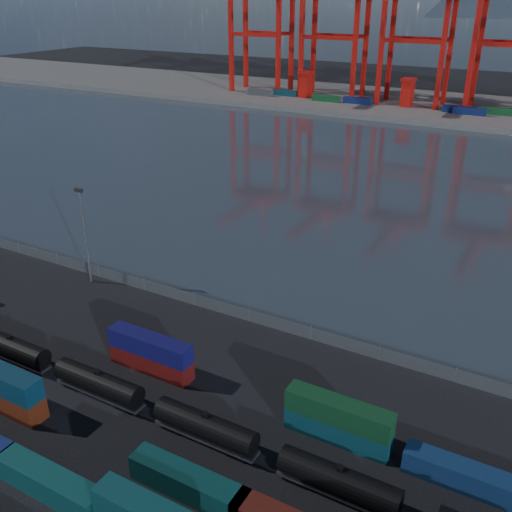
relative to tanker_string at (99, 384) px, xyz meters
The scene contains 10 objects.
ground 8.49m from the tanker_string, 28.57° to the right, with size 700.00×700.00×0.00m, color black.
harbor_water 101.33m from the tanker_string, 85.89° to the left, with size 700.00×700.00×0.00m, color #2C3640.
far_quay 206.18m from the tanker_string, 87.98° to the left, with size 700.00×70.00×2.00m, color #514F4C.
container_row_mid 19.55m from the tanker_string, 20.60° to the right, with size 141.83×2.62×5.58m.
container_row_north 10.33m from the tanker_string, 45.26° to the left, with size 141.10×2.43×5.19m.
tanker_string is the anchor object (origin of this frame).
waterfront_fence 25.14m from the tanker_string, 73.20° to the left, with size 160.12×0.12×2.20m.
yard_light_mast 32.51m from the tanker_string, 135.89° to the left, with size 1.60×0.40×16.60m.
quay_containers 191.55m from the tanker_string, 91.12° to the left, with size 172.58×10.99×2.60m.
straddle_carriers 196.19m from the tanker_string, 88.61° to the left, with size 140.00×7.00×11.10m.
Camera 1 is at (36.57, -35.47, 45.19)m, focal length 40.00 mm.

